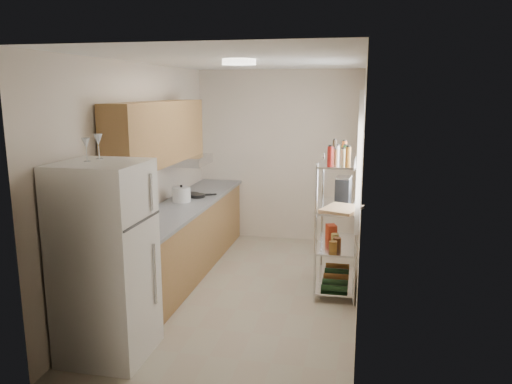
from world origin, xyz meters
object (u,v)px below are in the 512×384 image
refrigerator (106,261)px  espresso_machine (343,188)px  cutting_board (342,209)px  rice_cooker (182,194)px  frying_pan_large (191,195)px

refrigerator → espresso_machine: size_ratio=5.98×
refrigerator → cutting_board: (1.92, 1.65, 0.17)m
refrigerator → rice_cooker: (-0.11, 2.17, 0.14)m
refrigerator → espresso_machine: refrigerator is taller
frying_pan_large → cutting_board: 2.20m
rice_cooker → cutting_board: size_ratio=0.50×
refrigerator → rice_cooker: bearing=93.0°
refrigerator → frying_pan_large: 2.49m
rice_cooker → espresso_machine: (2.03, -0.00, 0.16)m
frying_pan_large → espresso_machine: 2.06m
frying_pan_large → cutting_board: size_ratio=0.53×
frying_pan_large → cutting_board: bearing=-37.6°
rice_cooker → frying_pan_large: size_ratio=0.95×
rice_cooker → cutting_board: bearing=-14.2°
cutting_board → rice_cooker: bearing=165.8°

